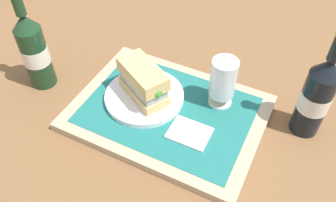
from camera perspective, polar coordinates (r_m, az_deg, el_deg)
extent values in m
plane|color=brown|center=(0.84, 0.00, -2.37)|extent=(3.00, 3.00, 0.00)
cube|color=tan|center=(0.83, 0.00, -1.91)|extent=(0.44, 0.32, 0.02)
cube|color=#1E6B66|center=(0.82, 0.00, -1.42)|extent=(0.38, 0.27, 0.00)
cylinder|color=white|center=(0.84, -3.88, 0.74)|extent=(0.19, 0.19, 0.01)
cube|color=tan|center=(0.83, -3.94, 1.66)|extent=(0.14, 0.12, 0.02)
cube|color=#9EA3A8|center=(0.81, -4.01, 2.67)|extent=(0.13, 0.11, 0.02)
cube|color=silver|center=(0.81, -4.05, 3.28)|extent=(0.12, 0.10, 0.01)
sphere|color=#47932D|center=(0.77, -2.11, 1.70)|extent=(0.04, 0.04, 0.04)
cube|color=tan|center=(0.79, -4.14, 4.45)|extent=(0.14, 0.12, 0.04)
cylinder|color=silver|center=(0.84, 8.45, -0.03)|extent=(0.06, 0.06, 0.01)
cylinder|color=silver|center=(0.83, 8.56, 0.69)|extent=(0.01, 0.01, 0.02)
cylinder|color=silver|center=(0.79, 9.02, 3.70)|extent=(0.06, 0.06, 0.09)
cylinder|color=gold|center=(0.81, 8.81, 2.31)|extent=(0.06, 0.06, 0.04)
cylinder|color=white|center=(0.79, 9.01, 3.66)|extent=(0.05, 0.05, 0.01)
cube|color=white|center=(0.77, 3.52, -5.24)|extent=(0.09, 0.07, 0.01)
cylinder|color=black|center=(0.81, 22.63, -0.34)|extent=(0.06, 0.06, 0.17)
cylinder|color=silver|center=(0.81, 22.79, 0.06)|extent=(0.07, 0.07, 0.05)
cone|color=black|center=(0.75, 24.80, 5.01)|extent=(0.06, 0.06, 0.04)
cylinder|color=#19381E|center=(0.92, -20.67, 6.70)|extent=(0.06, 0.06, 0.17)
cylinder|color=silver|center=(0.92, -20.81, 7.09)|extent=(0.07, 0.07, 0.05)
cone|color=#19381E|center=(0.87, -22.43, 11.84)|extent=(0.06, 0.06, 0.04)
cylinder|color=#19381E|center=(0.84, -23.33, 14.41)|extent=(0.02, 0.02, 0.05)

